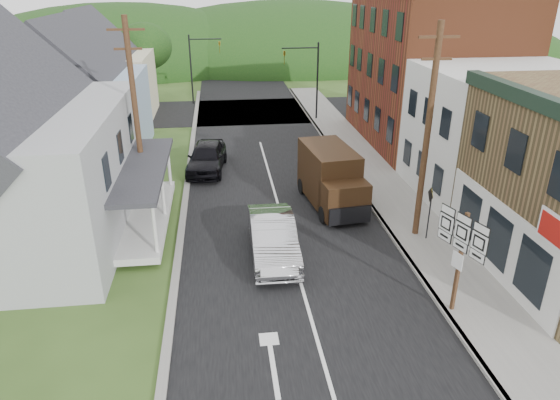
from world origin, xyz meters
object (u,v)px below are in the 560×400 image
object	(u,v)px
route_sign_cluster	(460,249)
warning_sign	(430,206)
silver_sedan	(273,238)
dark_sedan	(207,157)
delivery_van	(331,178)

from	to	relation	value
route_sign_cluster	warning_sign	xyz separation A→B (m)	(1.12, 4.95, -0.82)
silver_sedan	route_sign_cluster	xyz separation A→B (m)	(5.55, -4.51, 1.64)
dark_sedan	route_sign_cluster	world-z (taller)	route_sign_cluster
route_sign_cluster	silver_sedan	bearing A→B (deg)	123.31
dark_sedan	delivery_van	world-z (taller)	delivery_van
silver_sedan	delivery_van	xyz separation A→B (m)	(3.38, 4.59, 0.62)
delivery_van	warning_sign	world-z (taller)	delivery_van
warning_sign	delivery_van	bearing A→B (deg)	133.50
silver_sedan	route_sign_cluster	size ratio (longest dim) A/B	1.41
silver_sedan	warning_sign	size ratio (longest dim) A/B	2.16
silver_sedan	route_sign_cluster	bearing A→B (deg)	-38.73
dark_sedan	delivery_van	size ratio (longest dim) A/B	0.93
delivery_van	route_sign_cluster	size ratio (longest dim) A/B	1.49
warning_sign	route_sign_cluster	bearing A→B (deg)	-97.54
silver_sedan	delivery_van	size ratio (longest dim) A/B	0.95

